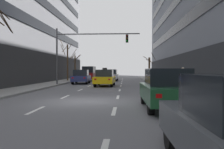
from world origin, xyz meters
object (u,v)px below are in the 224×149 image
object	(u,v)px
car_driving_3	(89,74)
street_tree_2	(67,61)
traffic_signal_0	(83,46)
car_driving_2	(111,75)
car_parked_1	(166,89)
pedestrian_0	(183,76)
taxi_driving_1	(105,78)
street_tree_0	(75,65)
street_tree_3	(149,68)
car_driving_0	(81,77)

from	to	relation	value
car_driving_3	street_tree_2	size ratio (longest dim) A/B	0.78
traffic_signal_0	street_tree_2	size ratio (longest dim) A/B	1.55
car_driving_2	car_driving_3	size ratio (longest dim) A/B	1.03
car_parked_1	street_tree_2	distance (m)	25.66
car_parked_1	pedestrian_0	xyz separation A→B (m)	(2.81, 8.93, 0.30)
taxi_driving_1	street_tree_0	size ratio (longest dim) A/B	0.91
car_parked_1	street_tree_3	distance (m)	30.07
car_driving_2	street_tree_2	xyz separation A→B (m)	(-6.20, -1.76, 2.15)
car_driving_2	street_tree_2	world-z (taller)	street_tree_2
taxi_driving_1	street_tree_2	distance (m)	11.46
car_driving_3	street_tree_3	size ratio (longest dim) A/B	1.05
car_driving_0	pedestrian_0	world-z (taller)	pedestrian_0
car_driving_0	street_tree_3	bearing A→B (deg)	51.68
street_tree_2	car_driving_2	bearing A→B (deg)	15.85
car_driving_0	street_tree_0	size ratio (longest dim) A/B	0.91
street_tree_2	pedestrian_0	xyz separation A→B (m)	(12.89, -14.58, -1.85)
taxi_driving_1	car_driving_2	size ratio (longest dim) A/B	0.97
street_tree_2	pedestrian_0	world-z (taller)	street_tree_2
car_driving_0	car_parked_1	distance (m)	19.48
car_driving_0	taxi_driving_1	distance (m)	5.14
car_driving_0	traffic_signal_0	xyz separation A→B (m)	(0.69, -2.85, 3.44)
car_parked_1	traffic_signal_0	world-z (taller)	traffic_signal_0
car_driving_2	street_tree_3	xyz separation A→B (m)	(6.15, 4.70, 1.19)
street_tree_3	traffic_signal_0	bearing A→B (deg)	-120.53
car_driving_0	car_parked_1	size ratio (longest dim) A/B	0.97
street_tree_2	car_driving_0	bearing A→B (deg)	-60.61
street_tree_0	street_tree_3	xyz separation A→B (m)	(12.32, 1.15, -0.38)
street_tree_3	pedestrian_0	xyz separation A→B (m)	(0.54, -21.04, -0.88)
car_driving_3	pedestrian_0	bearing A→B (deg)	-58.86
traffic_signal_0	pedestrian_0	xyz separation A→B (m)	(9.19, -6.38, -3.11)
taxi_driving_1	traffic_signal_0	distance (m)	4.41
street_tree_3	pedestrian_0	world-z (taller)	street_tree_3
traffic_signal_0	pedestrian_0	world-z (taller)	traffic_signal_0
street_tree_0	taxi_driving_1	bearing A→B (deg)	-67.16
car_driving_3	street_tree_0	bearing A→B (deg)	130.78
car_parked_1	traffic_signal_0	xyz separation A→B (m)	(-6.37, 15.31, 3.41)
street_tree_3	car_driving_3	bearing A→B (deg)	-154.90
street_tree_3	street_tree_0	bearing A→B (deg)	-174.65
car_parked_1	street_tree_2	bearing A→B (deg)	113.20
car_driving_3	traffic_signal_0	bearing A→B (deg)	-85.30
street_tree_2	pedestrian_0	bearing A→B (deg)	-48.52
car_parked_1	traffic_signal_0	size ratio (longest dim) A/B	0.52
car_driving_3	car_driving_2	bearing A→B (deg)	-4.35
car_parked_1	pedestrian_0	distance (m)	9.36
car_driving_3	street_tree_2	xyz separation A→B (m)	(-2.86, -2.01, 1.92)
taxi_driving_1	car_parked_1	bearing A→B (deg)	-74.69
car_driving_2	car_driving_3	world-z (taller)	car_driving_3
street_tree_2	car_parked_1	bearing A→B (deg)	-66.80
car_driving_2	street_tree_3	world-z (taller)	street_tree_3
taxi_driving_1	pedestrian_0	world-z (taller)	pedestrian_0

